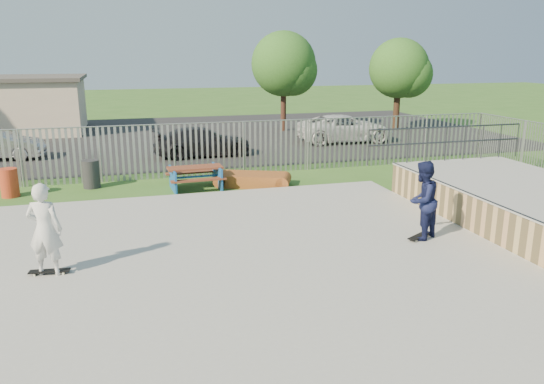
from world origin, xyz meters
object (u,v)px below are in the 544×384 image
object	(u,v)px
trash_bin_grey	(91,174)
picnic_table	(195,178)
skater_navy	(422,200)
trash_bin_red	(9,183)
tree_mid	(284,64)
tree_right	(399,69)
car_white	(345,128)
skater_white	(45,229)
car_dark	(203,142)
funbox	(253,180)

from	to	relation	value
trash_bin_grey	picnic_table	bearing A→B (deg)	-18.25
skater_navy	trash_bin_red	bearing A→B (deg)	-65.91
tree_mid	tree_right	bearing A→B (deg)	-12.11
car_white	tree_mid	world-z (taller)	tree_mid
trash_bin_red	car_white	bearing A→B (deg)	25.79
skater_navy	skater_white	world-z (taller)	same
tree_right	car_dark	bearing A→B (deg)	-157.13
skater_white	car_dark	bearing A→B (deg)	-94.93
tree_mid	tree_right	xyz separation A→B (m)	(6.61, -1.42, -0.27)
skater_white	picnic_table	bearing A→B (deg)	-103.13
funbox	car_dark	size ratio (longest dim) A/B	0.56
tree_mid	skater_white	world-z (taller)	tree_mid
funbox	skater_white	size ratio (longest dim) A/B	1.27
car_dark	skater_navy	distance (m)	13.09
tree_right	skater_white	distance (m)	24.94
car_dark	trash_bin_red	bearing A→B (deg)	124.22
trash_bin_grey	skater_white	bearing A→B (deg)	-93.33
funbox	trash_bin_grey	size ratio (longest dim) A/B	2.52
trash_bin_grey	car_white	bearing A→B (deg)	28.25
picnic_table	car_dark	size ratio (longest dim) A/B	0.44
picnic_table	car_white	world-z (taller)	car_white
picnic_table	skater_navy	bearing A→B (deg)	-59.63
trash_bin_grey	tree_right	distance (m)	19.82
picnic_table	tree_right	xyz separation A→B (m)	(13.48, 11.00, 3.20)
tree_mid	trash_bin_red	bearing A→B (deg)	-137.17
trash_bin_red	trash_bin_grey	bearing A→B (deg)	12.22
picnic_table	skater_white	xyz separation A→B (m)	(-3.88, -6.73, 0.71)
car_white	funbox	bearing A→B (deg)	140.82
car_white	tree_right	distance (m)	6.45
car_dark	tree_right	distance (m)	13.74
trash_bin_red	car_dark	size ratio (longest dim) A/B	0.21
tree_mid	skater_white	distance (m)	22.13
tree_mid	tree_right	size ratio (longest dim) A/B	1.07
tree_mid	skater_navy	size ratio (longest dim) A/B	3.00
trash_bin_red	trash_bin_grey	xyz separation A→B (m)	(2.47, 0.54, 0.02)
car_white	skater_white	size ratio (longest dim) A/B	2.61
funbox	car_dark	distance (m)	5.98
trash_bin_grey	car_white	world-z (taller)	car_white
tree_mid	skater_navy	xyz separation A→B (m)	(-2.38, -19.28, -2.75)
picnic_table	skater_navy	xyz separation A→B (m)	(4.50, -6.86, 0.71)
car_white	trash_bin_red	bearing A→B (deg)	117.69
funbox	trash_bin_grey	xyz separation A→B (m)	(-5.40, 1.24, 0.26)
tree_right	skater_navy	distance (m)	20.15
picnic_table	car_dark	xyz separation A→B (m)	(1.12, 5.79, 0.26)
trash_bin_grey	tree_mid	distance (m)	15.65
car_dark	skater_white	bearing A→B (deg)	155.92
picnic_table	funbox	distance (m)	1.99
funbox	car_dark	bearing A→B (deg)	121.46
picnic_table	funbox	bearing A→B (deg)	-6.04
funbox	picnic_table	bearing A→B (deg)	-160.03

